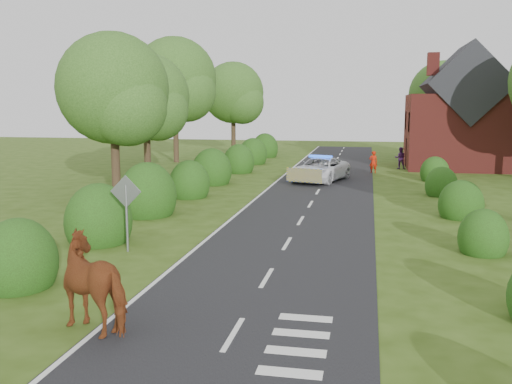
% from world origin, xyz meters
% --- Properties ---
extents(ground, '(120.00, 120.00, 0.00)m').
position_xyz_m(ground, '(0.00, 0.00, 0.00)').
color(ground, '#314911').
extents(road, '(6.00, 70.00, 0.02)m').
position_xyz_m(road, '(0.00, 15.00, 0.01)').
color(road, black).
rests_on(road, ground).
extents(road_markings, '(4.96, 70.00, 0.01)m').
position_xyz_m(road_markings, '(-1.60, 12.93, 0.03)').
color(road_markings, white).
rests_on(road_markings, road).
extents(hedgerow_left, '(2.75, 50.41, 3.00)m').
position_xyz_m(hedgerow_left, '(-6.51, 11.69, 0.75)').
color(hedgerow_left, '#223712').
rests_on(hedgerow_left, ground).
extents(hedgerow_right, '(2.10, 45.78, 2.10)m').
position_xyz_m(hedgerow_right, '(6.60, 11.21, 0.55)').
color(hedgerow_right, '#223712').
rests_on(hedgerow_right, ground).
extents(tree_left_a, '(5.74, 5.60, 8.38)m').
position_xyz_m(tree_left_a, '(-9.75, 11.86, 5.34)').
color(tree_left_a, '#332316').
rests_on(tree_left_a, ground).
extents(tree_left_b, '(5.74, 5.60, 8.07)m').
position_xyz_m(tree_left_b, '(-11.25, 19.86, 5.04)').
color(tree_left_b, '#332316').
rests_on(tree_left_b, ground).
extents(tree_left_c, '(6.97, 6.80, 10.22)m').
position_xyz_m(tree_left_c, '(-12.70, 29.83, 6.53)').
color(tree_left_c, '#332316').
rests_on(tree_left_c, ground).
extents(tree_left_d, '(6.15, 6.00, 8.89)m').
position_xyz_m(tree_left_d, '(-10.23, 39.85, 5.64)').
color(tree_left_d, '#332316').
rests_on(tree_left_d, ground).
extents(tree_right_c, '(6.15, 6.00, 8.58)m').
position_xyz_m(tree_right_c, '(9.27, 37.85, 5.34)').
color(tree_right_c, '#332316').
rests_on(tree_right_c, ground).
extents(road_sign, '(1.06, 0.08, 2.53)m').
position_xyz_m(road_sign, '(-5.00, 2.00, 1.65)').
color(road_sign, gray).
rests_on(road_sign, ground).
extents(house, '(8.00, 7.40, 9.17)m').
position_xyz_m(house, '(9.49, 30.00, 3.79)').
color(house, maroon).
rests_on(house, ground).
extents(cow, '(2.72, 2.04, 1.72)m').
position_xyz_m(cow, '(-2.93, -4.10, 0.86)').
color(cow, maroon).
rests_on(cow, ground).
extents(police_van, '(3.81, 5.80, 1.63)m').
position_xyz_m(police_van, '(-0.26, 20.52, 0.74)').
color(police_van, white).
rests_on(police_van, ground).
extents(pedestrian_red, '(0.60, 0.42, 1.55)m').
position_xyz_m(pedestrian_red, '(3.03, 25.49, 0.77)').
color(pedestrian_red, red).
rests_on(pedestrian_red, ground).
extents(pedestrian_purple, '(0.81, 0.64, 1.63)m').
position_xyz_m(pedestrian_purple, '(5.01, 28.51, 0.81)').
color(pedestrian_purple, '#522368').
rests_on(pedestrian_purple, ground).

